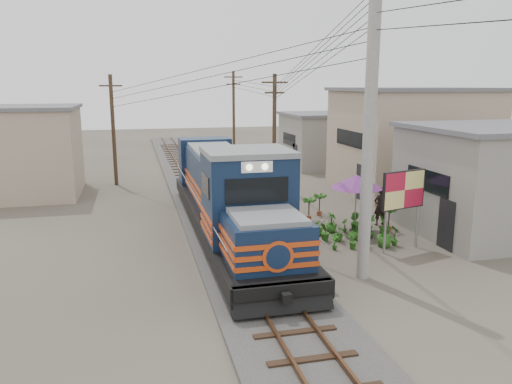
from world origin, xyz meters
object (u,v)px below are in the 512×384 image
object	(u,v)px
vendor	(380,206)
billboard	(404,192)
market_umbrella	(357,182)
locomotive	(228,196)

from	to	relation	value
vendor	billboard	bearing A→B (deg)	68.88
market_umbrella	vendor	world-z (taller)	market_umbrella
locomotive	vendor	xyz separation A→B (m)	(7.11, -0.03, -0.88)
billboard	vendor	size ratio (longest dim) A/B	1.78
locomotive	billboard	bearing A→B (deg)	-29.54
market_umbrella	billboard	bearing A→B (deg)	-76.45
locomotive	billboard	distance (m)	7.15
locomotive	market_umbrella	distance (m)	5.61
locomotive	market_umbrella	world-z (taller)	locomotive
locomotive	market_umbrella	bearing A→B (deg)	-7.74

